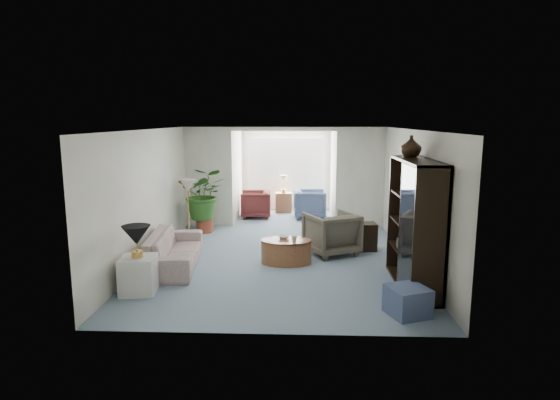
{
  "coord_description": "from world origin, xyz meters",
  "views": [
    {
      "loc": [
        0.36,
        -8.5,
        2.69
      ],
      "look_at": [
        0.0,
        0.6,
        1.1
      ],
      "focal_mm": 29.79,
      "sensor_mm": 36.0,
      "label": 1
    }
  ],
  "objects_px": {
    "framed_picture": "(415,175)",
    "table_lamp": "(136,235)",
    "coffee_cup": "(294,239)",
    "floor_lamp": "(188,185)",
    "coffee_bowl": "(284,237)",
    "plant_pot": "(205,225)",
    "sunroom_chair_maroon": "(256,204)",
    "entertainment_cabinet": "(415,224)",
    "sunroom_table": "(284,202)",
    "sofa": "(174,250)",
    "end_table": "(138,275)",
    "wingback_chair": "(331,233)",
    "coffee_table": "(286,251)",
    "side_table_dark": "(364,237)",
    "cabinet_urn": "(411,146)",
    "sunroom_chair_blue": "(310,204)",
    "ottoman": "(408,301)"
  },
  "relations": [
    {
      "from": "framed_picture",
      "to": "table_lamp",
      "type": "height_order",
      "value": "framed_picture"
    },
    {
      "from": "table_lamp",
      "to": "sunroom_chair_blue",
      "type": "xyz_separation_m",
      "value": [
        2.81,
        5.73,
        -0.54
      ]
    },
    {
      "from": "ottoman",
      "to": "plant_pot",
      "type": "bearing_deg",
      "value": 128.99
    },
    {
      "from": "floor_lamp",
      "to": "framed_picture",
      "type": "bearing_deg",
      "value": -19.63
    },
    {
      "from": "floor_lamp",
      "to": "coffee_cup",
      "type": "height_order",
      "value": "floor_lamp"
    },
    {
      "from": "coffee_bowl",
      "to": "wingback_chair",
      "type": "relative_size",
      "value": 0.24
    },
    {
      "from": "plant_pot",
      "to": "sunroom_chair_maroon",
      "type": "height_order",
      "value": "sunroom_chair_maroon"
    },
    {
      "from": "sunroom_chair_maroon",
      "to": "cabinet_urn",
      "type": "bearing_deg",
      "value": 29.82
    },
    {
      "from": "ottoman",
      "to": "wingback_chair",
      "type": "bearing_deg",
      "value": 106.15
    },
    {
      "from": "entertainment_cabinet",
      "to": "sunroom_chair_blue",
      "type": "height_order",
      "value": "entertainment_cabinet"
    },
    {
      "from": "coffee_bowl",
      "to": "plant_pot",
      "type": "xyz_separation_m",
      "value": [
        -1.98,
        2.27,
        -0.32
      ]
    },
    {
      "from": "ottoman",
      "to": "plant_pot",
      "type": "xyz_separation_m",
      "value": [
        -3.78,
        4.67,
        -0.04
      ]
    },
    {
      "from": "coffee_table",
      "to": "cabinet_urn",
      "type": "xyz_separation_m",
      "value": [
        2.09,
        -0.65,
        2.02
      ]
    },
    {
      "from": "sunroom_chair_maroon",
      "to": "sunroom_table",
      "type": "relative_size",
      "value": 1.41
    },
    {
      "from": "side_table_dark",
      "to": "floor_lamp",
      "type": "bearing_deg",
      "value": 171.05
    },
    {
      "from": "coffee_bowl",
      "to": "side_table_dark",
      "type": "relative_size",
      "value": 0.39
    },
    {
      "from": "framed_picture",
      "to": "table_lamp",
      "type": "relative_size",
      "value": 1.14
    },
    {
      "from": "coffee_cup",
      "to": "sunroom_chair_blue",
      "type": "height_order",
      "value": "sunroom_chair_blue"
    },
    {
      "from": "sunroom_table",
      "to": "floor_lamp",
      "type": "bearing_deg",
      "value": -121.2
    },
    {
      "from": "sunroom_table",
      "to": "table_lamp",
      "type": "bearing_deg",
      "value": -107.65
    },
    {
      "from": "entertainment_cabinet",
      "to": "sunroom_chair_maroon",
      "type": "relative_size",
      "value": 2.54
    },
    {
      "from": "coffee_bowl",
      "to": "side_table_dark",
      "type": "height_order",
      "value": "side_table_dark"
    },
    {
      "from": "end_table",
      "to": "coffee_bowl",
      "type": "xyz_separation_m",
      "value": [
        2.22,
        1.72,
        0.19
      ]
    },
    {
      "from": "sofa",
      "to": "entertainment_cabinet",
      "type": "xyz_separation_m",
      "value": [
        4.16,
        -0.88,
        0.72
      ]
    },
    {
      "from": "coffee_cup",
      "to": "floor_lamp",
      "type": "bearing_deg",
      "value": 145.1
    },
    {
      "from": "floor_lamp",
      "to": "sunroom_table",
      "type": "distance_m",
      "value": 3.99
    },
    {
      "from": "wingback_chair",
      "to": "sunroom_chair_maroon",
      "type": "relative_size",
      "value": 1.15
    },
    {
      "from": "end_table",
      "to": "entertainment_cabinet",
      "type": "distance_m",
      "value": 4.44
    },
    {
      "from": "table_lamp",
      "to": "cabinet_urn",
      "type": "bearing_deg",
      "value": 12.59
    },
    {
      "from": "framed_picture",
      "to": "sunroom_table",
      "type": "height_order",
      "value": "framed_picture"
    },
    {
      "from": "sofa",
      "to": "wingback_chair",
      "type": "height_order",
      "value": "wingback_chair"
    },
    {
      "from": "framed_picture",
      "to": "coffee_cup",
      "type": "distance_m",
      "value": 2.48
    },
    {
      "from": "floor_lamp",
      "to": "cabinet_urn",
      "type": "relative_size",
      "value": 1.01
    },
    {
      "from": "coffee_table",
      "to": "table_lamp",
      "type": "bearing_deg",
      "value": -144.47
    },
    {
      "from": "coffee_bowl",
      "to": "coffee_table",
      "type": "bearing_deg",
      "value": -63.43
    },
    {
      "from": "coffee_cup",
      "to": "side_table_dark",
      "type": "distance_m",
      "value": 1.8
    },
    {
      "from": "sofa",
      "to": "floor_lamp",
      "type": "relative_size",
      "value": 5.94
    },
    {
      "from": "sofa",
      "to": "coffee_bowl",
      "type": "distance_m",
      "value": 2.06
    },
    {
      "from": "coffee_bowl",
      "to": "wingback_chair",
      "type": "height_order",
      "value": "wingback_chair"
    },
    {
      "from": "floor_lamp",
      "to": "sunroom_chair_blue",
      "type": "relative_size",
      "value": 0.42
    },
    {
      "from": "coffee_table",
      "to": "wingback_chair",
      "type": "height_order",
      "value": "wingback_chair"
    },
    {
      "from": "sunroom_chair_maroon",
      "to": "sofa",
      "type": "bearing_deg",
      "value": -17.05
    },
    {
      "from": "end_table",
      "to": "side_table_dark",
      "type": "distance_m",
      "value": 4.64
    },
    {
      "from": "sofa",
      "to": "sunroom_chair_maroon",
      "type": "xyz_separation_m",
      "value": [
        1.11,
        4.38,
        0.06
      ]
    },
    {
      "from": "coffee_bowl",
      "to": "sunroom_chair_maroon",
      "type": "relative_size",
      "value": 0.27
    },
    {
      "from": "wingback_chair",
      "to": "coffee_bowl",
      "type": "bearing_deg",
      "value": 3.93
    },
    {
      "from": "end_table",
      "to": "cabinet_urn",
      "type": "height_order",
      "value": "cabinet_urn"
    },
    {
      "from": "coffee_table",
      "to": "side_table_dark",
      "type": "bearing_deg",
      "value": 30.8
    },
    {
      "from": "coffee_cup",
      "to": "entertainment_cabinet",
      "type": "distance_m",
      "value": 2.27
    },
    {
      "from": "coffee_table",
      "to": "ottoman",
      "type": "xyz_separation_m",
      "value": [
        1.75,
        -2.3,
        -0.02
      ]
    }
  ]
}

